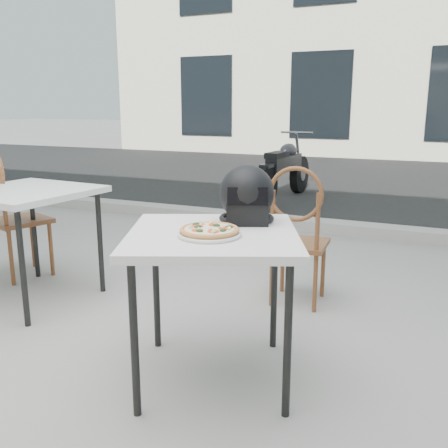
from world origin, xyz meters
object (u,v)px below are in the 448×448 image
at_px(cafe_table_main, 213,246).
at_px(pizza, 209,230).
at_px(cafe_chair_side, 9,206).
at_px(plate, 209,234).
at_px(cafe_table_side, 25,200).
at_px(helmet, 247,197).
at_px(cafe_chair_main, 297,229).
at_px(motorcycle, 284,171).

relative_size(cafe_table_main, pizza, 3.27).
xyz_separation_m(cafe_table_main, cafe_chair_side, (-2.07, 0.70, -0.10)).
height_order(cafe_table_main, cafe_chair_side, cafe_chair_side).
bearing_deg(pizza, cafe_table_main, 104.17).
bearing_deg(plate, cafe_chair_side, 159.51).
xyz_separation_m(pizza, cafe_table_side, (-1.63, 0.51, -0.07)).
height_order(plate, cafe_table_side, cafe_table_side).
relative_size(cafe_table_side, cafe_chair_side, 0.84).
bearing_deg(cafe_table_main, helmet, 76.84).
xyz_separation_m(plate, cafe_table_side, (-1.63, 0.51, -0.05)).
distance_m(helmet, cafe_chair_main, 0.87).
xyz_separation_m(cafe_table_main, pizza, (0.02, -0.08, 0.10)).
bearing_deg(cafe_table_side, cafe_table_main, -14.96).
xyz_separation_m(cafe_table_side, motorcycle, (0.46, 4.40, -0.29)).
xyz_separation_m(cafe_table_main, motorcycle, (-1.15, 4.83, -0.26)).
bearing_deg(cafe_chair_main, plate, 82.16).
distance_m(helmet, cafe_table_side, 1.69).
bearing_deg(motorcycle, cafe_chair_side, -99.02).
height_order(pizza, cafe_table_side, pizza).
distance_m(pizza, cafe_chair_side, 2.24).
height_order(plate, motorcycle, motorcycle).
bearing_deg(motorcycle, cafe_table_side, -92.49).
xyz_separation_m(cafe_chair_main, cafe_chair_side, (-2.18, -0.37, 0.05)).
bearing_deg(cafe_table_main, cafe_chair_side, 161.20).
bearing_deg(cafe_table_main, cafe_chair_main, 84.07).
bearing_deg(cafe_chair_side, cafe_chair_main, -150.42).
bearing_deg(pizza, cafe_chair_side, 159.51).
relative_size(plate, pizza, 1.20).
xyz_separation_m(helmet, cafe_chair_main, (0.05, 0.80, -0.34)).
bearing_deg(cafe_table_side, plate, -17.26).
xyz_separation_m(cafe_chair_main, cafe_table_side, (-1.72, -0.64, 0.18)).
bearing_deg(cafe_table_side, pizza, -17.25).
height_order(cafe_table_main, cafe_table_side, cafe_table_side).
distance_m(cafe_chair_side, motorcycle, 4.23).
xyz_separation_m(helmet, cafe_chair_side, (-2.13, 0.43, -0.30)).
relative_size(cafe_chair_main, motorcycle, 0.50).
height_order(cafe_table_main, motorcycle, motorcycle).
bearing_deg(helmet, pizza, -120.61).
bearing_deg(cafe_table_main, pizza, -75.83).
relative_size(helmet, motorcycle, 0.20).
bearing_deg(motorcycle, plate, -73.09).
distance_m(cafe_table_main, helmet, 0.34).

